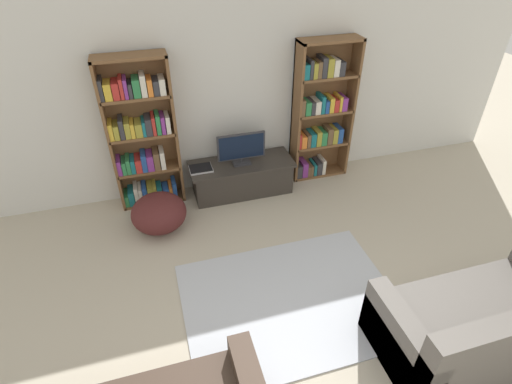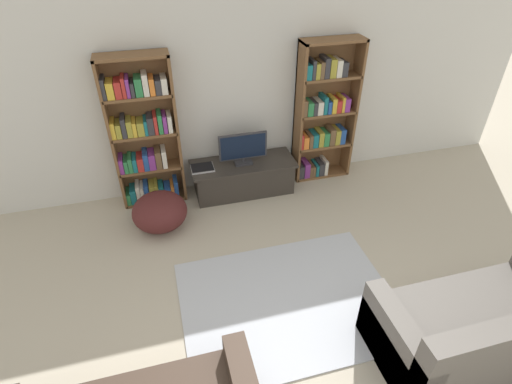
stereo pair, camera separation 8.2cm
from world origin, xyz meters
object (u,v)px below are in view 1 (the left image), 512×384
object	(u,v)px
laptop	(201,169)
couch_right_sofa	(480,326)
tv_stand	(242,177)
television	(241,148)
bookshelf_right	(320,113)
beanbag_ottoman	(159,213)
bookshelf_left	(142,138)

from	to	relation	value
laptop	couch_right_sofa	size ratio (longest dim) A/B	0.17
tv_stand	television	world-z (taller)	television
couch_right_sofa	tv_stand	bearing A→B (deg)	114.75
couch_right_sofa	laptop	bearing A→B (deg)	123.02
bookshelf_right	laptop	xyz separation A→B (m)	(-1.76, -0.17, -0.49)
bookshelf_right	laptop	world-z (taller)	bookshelf_right
laptop	bookshelf_right	bearing A→B (deg)	5.58
bookshelf_right	television	bearing A→B (deg)	-171.56
tv_stand	television	bearing A→B (deg)	-90.00
beanbag_ottoman	television	bearing A→B (deg)	21.58
tv_stand	beanbag_ottoman	distance (m)	1.29
bookshelf_left	tv_stand	size ratio (longest dim) A/B	1.39
bookshelf_right	beanbag_ottoman	world-z (taller)	bookshelf_right
laptop	beanbag_ottoman	xyz separation A→B (m)	(-0.63, -0.48, -0.25)
bookshelf_right	bookshelf_left	bearing A→B (deg)	-179.94
bookshelf_right	tv_stand	bearing A→B (deg)	-172.26
bookshelf_left	couch_right_sofa	world-z (taller)	bookshelf_left
bookshelf_left	couch_right_sofa	distance (m)	4.19
bookshelf_left	television	xyz separation A→B (m)	(1.24, -0.17, -0.25)
television	beanbag_ottoman	size ratio (longest dim) A/B	0.96
bookshelf_left	couch_right_sofa	size ratio (longest dim) A/B	1.12
tv_stand	beanbag_ottoman	xyz separation A→B (m)	(-1.20, -0.49, -0.01)
laptop	tv_stand	bearing A→B (deg)	0.97
tv_stand	television	xyz separation A→B (m)	(-0.00, -0.01, 0.47)
bookshelf_left	beanbag_ottoman	world-z (taller)	bookshelf_left
bookshelf_right	tv_stand	xyz separation A→B (m)	(-1.20, -0.16, -0.74)
couch_right_sofa	beanbag_ottoman	world-z (taller)	couch_right_sofa
bookshelf_left	beanbag_ottoman	xyz separation A→B (m)	(0.05, -0.65, -0.73)
bookshelf_right	beanbag_ottoman	bearing A→B (deg)	-164.79
tv_stand	laptop	size ratio (longest dim) A/B	4.69
television	bookshelf_left	bearing A→B (deg)	171.99
laptop	bookshelf_left	bearing A→B (deg)	165.96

